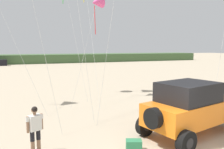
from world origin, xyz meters
TOP-DOWN VIEW (x-y plane):
  - dune_ridge at (-3.54, 51.36)m, footprint 90.00×7.81m
  - jeep at (1.96, 2.32)m, footprint 5.02×3.30m
  - person_watching at (-4.28, 2.94)m, footprint 0.59×0.42m
  - cooler_box at (-0.99, 1.84)m, footprint 0.65×0.54m
  - kite_green_box at (0.61, 10.99)m, footprint 3.21×3.59m

SIDE VIEW (x-z plane):
  - cooler_box at x=-0.99m, z-range 0.00..0.38m
  - person_watching at x=-4.28m, z-range 0.10..1.77m
  - dune_ridge at x=-3.54m, z-range 0.00..1.97m
  - jeep at x=1.96m, z-range 0.07..2.33m
  - kite_green_box at x=0.61m, z-range 3.13..10.63m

